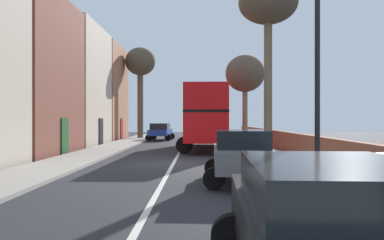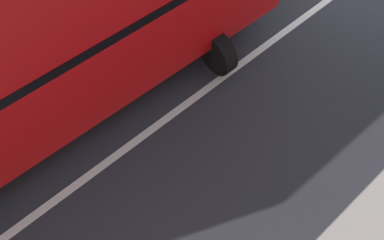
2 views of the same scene
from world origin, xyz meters
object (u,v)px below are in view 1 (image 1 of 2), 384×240
parked_car_blue_left_0 (160,131)px  street_tree_right_3 (245,75)px  double_decker_bus (206,114)px  parked_car_black_right_1 (328,224)px  parked_car_grey_right_2 (241,153)px  street_tree_left_2 (140,65)px  lamppost_right (317,52)px  street_tree_right_1 (268,7)px

parked_car_blue_left_0 → street_tree_right_3: (7.22, -7.76, 4.50)m
double_decker_bus → parked_car_blue_left_0: bearing=111.8°
parked_car_black_right_1 → parked_car_grey_right_2: (0.00, 7.93, 0.03)m
double_decker_bus → street_tree_left_2: size_ratio=1.19×
lamppost_right → street_tree_right_1: bearing=87.0°
parked_car_grey_right_2 → double_decker_bus: bearing=93.3°
street_tree_left_2 → parked_car_blue_left_0: bearing=-48.1°
street_tree_right_1 → lamppost_right: bearing=-93.0°
parked_car_grey_right_2 → street_tree_left_2: (-7.37, 27.13, 6.72)m
parked_car_grey_right_2 → parked_car_blue_left_0: bearing=101.5°
lamppost_right → double_decker_bus: bearing=99.3°
parked_car_black_right_1 → street_tree_right_1: size_ratio=0.50×
street_tree_right_1 → street_tree_left_2: bearing=116.6°
street_tree_left_2 → street_tree_right_3: bearing=-47.3°
parked_car_grey_right_2 → street_tree_left_2: bearing=105.2°
street_tree_right_3 → parked_car_grey_right_2: bearing=-97.5°
parked_car_blue_left_0 → lamppost_right: (6.80, -26.36, 2.88)m
parked_car_grey_right_2 → street_tree_left_2: street_tree_left_2 is taller
double_decker_bus → street_tree_left_2: bearing=116.5°
parked_car_grey_right_2 → street_tree_right_1: (2.31, 7.84, 6.95)m
parked_car_blue_left_0 → parked_car_grey_right_2: parked_car_grey_right_2 is taller
street_tree_right_3 → street_tree_right_1: bearing=-89.4°
street_tree_right_3 → parked_car_black_right_1: bearing=-95.1°
double_decker_bus → lamppost_right: size_ratio=1.77×
double_decker_bus → lamppost_right: lamppost_right is taller
parked_car_blue_left_0 → lamppost_right: lamppost_right is taller
lamppost_right → street_tree_right_3: bearing=88.7°
double_decker_bus → street_tree_right_1: size_ratio=1.22×
parked_car_blue_left_0 → street_tree_left_2: (-2.37, 2.64, 6.75)m
parked_car_blue_left_0 → street_tree_right_1: street_tree_right_1 is taller
double_decker_bus → parked_car_grey_right_2: size_ratio=2.80×
double_decker_bus → lamppost_right: 16.12m
parked_car_grey_right_2 → street_tree_right_3: street_tree_right_3 is taller
parked_car_blue_left_0 → parked_car_grey_right_2: size_ratio=1.17×
double_decker_bus → street_tree_left_2: street_tree_left_2 is taller
parked_car_blue_left_0 → street_tree_right_3: size_ratio=0.69×
double_decker_bus → parked_car_grey_right_2: double_decker_bus is taller
street_tree_right_1 → street_tree_left_2: 21.58m
street_tree_right_1 → double_decker_bus: bearing=116.9°
parked_car_blue_left_0 → parked_car_black_right_1: (5.00, -32.42, -0.01)m
parked_car_black_right_1 → street_tree_left_2: street_tree_left_2 is taller
double_decker_bus → street_tree_right_1: street_tree_right_1 is taller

